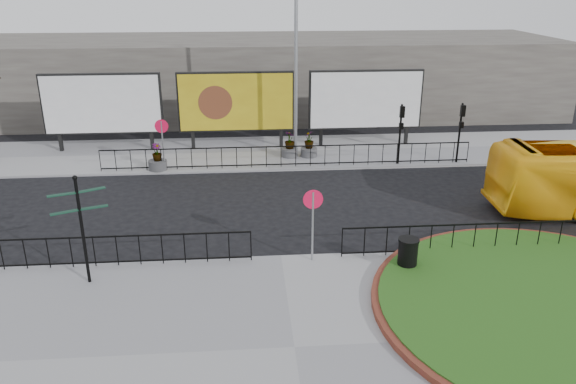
{
  "coord_description": "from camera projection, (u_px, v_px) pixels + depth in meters",
  "views": [
    {
      "loc": [
        -1.11,
        -16.76,
        8.87
      ],
      "look_at": [
        0.32,
        1.06,
        1.98
      ],
      "focal_mm": 35.0,
      "sensor_mm": 36.0,
      "label": 1
    }
  ],
  "objects": [
    {
      "name": "pavement_far",
      "position": [
        266.0,
        152.0,
        30.0
      ],
      "size": [
        44.0,
        6.0,
        0.12
      ],
      "primitive_type": "cube",
      "color": "gray",
      "rests_on": "ground"
    },
    {
      "name": "planter_a",
      "position": [
        157.0,
        161.0,
        27.0
      ],
      "size": [
        0.89,
        0.89,
        1.3
      ],
      "color": "#4C4C4F",
      "rests_on": "pavement_far"
    },
    {
      "name": "litter_bin",
      "position": [
        408.0,
        255.0,
        17.67
      ],
      "size": [
        0.66,
        0.66,
        1.09
      ],
      "color": "black",
      "rests_on": "pavement_near"
    },
    {
      "name": "lamp_post",
      "position": [
        296.0,
        65.0,
        27.46
      ],
      "size": [
        0.74,
        0.18,
        9.23
      ],
      "color": "gray",
      "rests_on": "pavement_far"
    },
    {
      "name": "fingerpost_sign",
      "position": [
        81.0,
        219.0,
        16.44
      ],
      "size": [
        1.57,
        0.85,
        3.46
      ],
      "rotation": [
        0.0,
        0.0,
        0.33
      ],
      "color": "black",
      "rests_on": "pavement_near"
    },
    {
      "name": "planter_b",
      "position": [
        290.0,
        147.0,
        28.95
      ],
      "size": [
        0.84,
        0.84,
        1.34
      ],
      "color": "#4C4C4F",
      "rests_on": "pavement_far"
    },
    {
      "name": "building_backdrop",
      "position": [
        259.0,
        76.0,
        38.42
      ],
      "size": [
        40.0,
        10.0,
        5.0
      ],
      "primitive_type": "cube",
      "color": "#69655C",
      "rests_on": "ground"
    },
    {
      "name": "railing_near_right",
      "position": [
        475.0,
        238.0,
        18.82
      ],
      "size": [
        9.0,
        0.1,
        1.1
      ],
      "primitive_type": null,
      "color": "black",
      "rests_on": "pavement_near"
    },
    {
      "name": "brick_edge",
      "position": [
        559.0,
        309.0,
        15.62
      ],
      "size": [
        10.4,
        10.4,
        0.18
      ],
      "primitive_type": "cylinder",
      "color": "maroon",
      "rests_on": "pavement_near"
    },
    {
      "name": "railing_far",
      "position": [
        288.0,
        156.0,
        27.34
      ],
      "size": [
        18.0,
        0.1,
        1.1
      ],
      "primitive_type": null,
      "color": "black",
      "rests_on": "pavement_far"
    },
    {
      "name": "pavement_near",
      "position": [
        294.0,
        349.0,
        14.18
      ],
      "size": [
        30.0,
        10.0,
        0.12
      ],
      "primitive_type": "cube",
      "color": "gray",
      "rests_on": "ground"
    },
    {
      "name": "billboard_left",
      "position": [
        102.0,
        104.0,
        29.35
      ],
      "size": [
        6.2,
        0.31,
        4.1
      ],
      "color": "black",
      "rests_on": "pavement_far"
    },
    {
      "name": "speed_sign_near",
      "position": [
        313.0,
        210.0,
        17.87
      ],
      "size": [
        0.64,
        0.07,
        2.47
      ],
      "color": "gray",
      "rests_on": "pavement_near"
    },
    {
      "name": "billboard_right",
      "position": [
        366.0,
        100.0,
        30.4
      ],
      "size": [
        6.2,
        0.31,
        4.1
      ],
      "color": "black",
      "rests_on": "pavement_far"
    },
    {
      "name": "speed_sign_far",
      "position": [
        162.0,
        133.0,
        26.54
      ],
      "size": [
        0.64,
        0.07,
        2.47
      ],
      "color": "gray",
      "rests_on": "pavement_far"
    },
    {
      "name": "billboard_mid",
      "position": [
        236.0,
        102.0,
        29.88
      ],
      "size": [
        6.2,
        0.31,
        4.1
      ],
      "color": "black",
      "rests_on": "pavement_far"
    },
    {
      "name": "ground",
      "position": [
        281.0,
        258.0,
        18.86
      ],
      "size": [
        90.0,
        90.0,
        0.0
      ],
      "primitive_type": "plane",
      "color": "black",
      "rests_on": "ground"
    },
    {
      "name": "signal_pole_a",
      "position": [
        401.0,
        125.0,
        27.27
      ],
      "size": [
        0.22,
        0.26,
        3.0
      ],
      "color": "black",
      "rests_on": "pavement_far"
    },
    {
      "name": "railing_near_left",
      "position": [
        94.0,
        251.0,
        17.89
      ],
      "size": [
        10.0,
        0.1,
        1.1
      ],
      "primitive_type": null,
      "color": "black",
      "rests_on": "pavement_near"
    },
    {
      "name": "planter_c",
      "position": [
        309.0,
        147.0,
        29.0
      ],
      "size": [
        0.85,
        0.85,
        1.33
      ],
      "color": "#4C4C4F",
      "rests_on": "pavement_far"
    },
    {
      "name": "signal_pole_b",
      "position": [
        461.0,
        124.0,
        27.5
      ],
      "size": [
        0.22,
        0.26,
        3.0
      ],
      "color": "black",
      "rests_on": "pavement_far"
    },
    {
      "name": "grass_lawn",
      "position": [
        559.0,
        308.0,
        15.61
      ],
      "size": [
        10.0,
        10.0,
        0.22
      ],
      "primitive_type": "cylinder",
      "color": "#194713",
      "rests_on": "pavement_near"
    }
  ]
}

